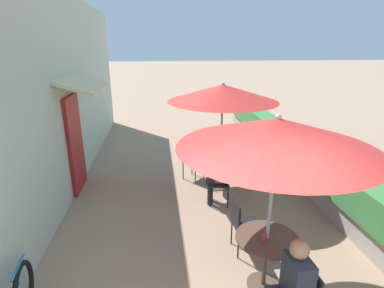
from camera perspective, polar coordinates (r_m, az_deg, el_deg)
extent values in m
cube|color=#B2C1AD|center=(7.32, -22.47, 9.15)|extent=(0.24, 11.06, 4.20)
cube|color=maroon|center=(6.99, -21.32, 0.00)|extent=(0.08, 0.96, 2.10)
cube|color=beige|center=(6.64, -20.00, 10.81)|extent=(0.78, 1.80, 0.30)
cube|color=gray|center=(8.17, 17.94, -3.17)|extent=(0.44, 10.06, 0.45)
cube|color=#387A3D|center=(8.01, 18.30, 0.19)|extent=(0.60, 9.56, 0.56)
cylinder|color=brown|center=(4.59, 13.36, -24.51)|extent=(0.44, 0.44, 0.02)
cylinder|color=brown|center=(4.36, 13.73, -20.97)|extent=(0.06, 0.06, 0.73)
cylinder|color=brown|center=(4.14, 14.13, -17.05)|extent=(0.82, 0.82, 0.02)
cylinder|color=#B7B7BC|center=(3.92, 14.59, -12.30)|extent=(0.04, 0.04, 2.28)
cone|color=red|center=(3.53, 15.90, 2.05)|extent=(2.32, 2.32, 0.35)
sphere|color=#B7B7BC|center=(3.48, 16.16, 4.96)|extent=(0.07, 0.07, 0.07)
cube|color=black|center=(4.87, 10.39, -14.95)|extent=(0.42, 0.42, 0.04)
cube|color=black|center=(4.71, 8.35, -13.09)|extent=(0.05, 0.38, 0.42)
cylinder|color=black|center=(4.92, 13.02, -17.96)|extent=(0.02, 0.02, 0.45)
cylinder|color=black|center=(5.19, 11.52, -15.70)|extent=(0.02, 0.02, 0.45)
cylinder|color=black|center=(4.81, 8.82, -18.61)|extent=(0.02, 0.02, 0.45)
cylinder|color=black|center=(5.09, 7.56, -16.24)|extent=(0.02, 0.02, 0.45)
cube|color=black|center=(3.75, 21.65, -23.83)|extent=(0.05, 0.38, 0.42)
cube|color=#282D38|center=(3.60, 19.43, -23.04)|extent=(0.23, 0.35, 0.50)
sphere|color=#A87556|center=(3.37, 19.81, -18.35)|extent=(0.20, 0.20, 0.20)
cylinder|color=#B73D3D|center=(4.05, 13.58, -16.91)|extent=(0.07, 0.07, 0.09)
cylinder|color=brown|center=(6.98, 5.31, -7.98)|extent=(0.44, 0.44, 0.02)
cylinder|color=brown|center=(6.83, 5.40, -5.23)|extent=(0.06, 0.06, 0.73)
cylinder|color=brown|center=(6.69, 5.49, -2.37)|extent=(0.82, 0.82, 0.02)
cylinder|color=#B7B7BC|center=(6.56, 5.59, 0.88)|extent=(0.04, 0.04, 2.28)
cone|color=red|center=(6.33, 5.88, 9.67)|extent=(2.32, 2.32, 0.35)
sphere|color=#B7B7BC|center=(6.30, 5.94, 11.33)|extent=(0.07, 0.07, 0.07)
cube|color=black|center=(6.11, 5.24, -7.40)|extent=(0.48, 0.48, 0.04)
cube|color=black|center=(6.03, 7.07, -5.67)|extent=(0.12, 0.38, 0.42)
cylinder|color=black|center=(6.38, 3.59, -8.46)|extent=(0.02, 0.02, 0.45)
cylinder|color=black|center=(6.06, 3.41, -9.99)|extent=(0.02, 0.02, 0.45)
cylinder|color=black|center=(6.38, 6.86, -8.58)|extent=(0.02, 0.02, 0.45)
cylinder|color=black|center=(6.06, 6.86, -10.12)|extent=(0.02, 0.02, 0.45)
cylinder|color=#23232D|center=(6.29, 3.55, -8.79)|extent=(0.11, 0.11, 0.47)
cylinder|color=#23232D|center=(6.14, 3.46, -9.47)|extent=(0.11, 0.11, 0.47)
cube|color=#23232D|center=(6.08, 4.41, -6.69)|extent=(0.42, 0.37, 0.12)
cube|color=#AD424C|center=(5.98, 5.53, -4.56)|extent=(0.29, 0.38, 0.50)
sphere|color=tan|center=(5.84, 5.44, -1.21)|extent=(0.20, 0.20, 0.20)
cube|color=black|center=(7.17, 10.69, -3.67)|extent=(0.50, 0.50, 0.04)
cube|color=black|center=(7.23, 9.97, -1.63)|extent=(0.37, 0.14, 0.42)
cylinder|color=black|center=(7.02, 10.17, -6.11)|extent=(0.02, 0.02, 0.45)
cylinder|color=black|center=(7.22, 12.57, -5.58)|extent=(0.02, 0.02, 0.45)
cylinder|color=black|center=(7.30, 8.62, -5.06)|extent=(0.02, 0.02, 0.45)
cylinder|color=black|center=(7.48, 10.97, -4.58)|extent=(0.02, 0.02, 0.45)
cube|color=black|center=(7.18, 0.30, -3.29)|extent=(0.57, 0.57, 0.04)
cube|color=black|center=(6.96, -0.60, -2.14)|extent=(0.30, 0.28, 0.42)
cylinder|color=black|center=(7.31, 2.28, -4.82)|extent=(0.02, 0.02, 0.45)
cylinder|color=black|center=(7.50, 0.00, -4.18)|extent=(0.02, 0.02, 0.45)
cylinder|color=black|center=(7.03, 0.61, -5.75)|extent=(0.02, 0.02, 0.45)
cylinder|color=black|center=(7.23, -1.70, -5.06)|extent=(0.02, 0.02, 0.45)
torus|color=black|center=(4.48, -29.38, -22.79)|extent=(0.13, 0.65, 0.65)
cylinder|color=#236BA8|center=(4.24, -30.28, -19.63)|extent=(0.08, 0.46, 0.03)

